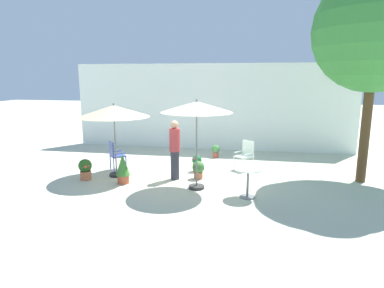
% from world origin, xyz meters
% --- Properties ---
extents(ground_plane, '(60.00, 60.00, 0.00)m').
position_xyz_m(ground_plane, '(0.00, 0.00, 0.00)').
color(ground_plane, beige).
extents(villa_facade, '(11.68, 0.30, 3.57)m').
position_xyz_m(villa_facade, '(0.00, 3.99, 1.78)').
color(villa_facade, white).
rests_on(villa_facade, ground).
extents(shade_tree, '(3.50, 3.34, 5.92)m').
position_xyz_m(shade_tree, '(5.05, 0.26, 4.26)').
color(shade_tree, '#523920').
rests_on(shade_tree, ground).
extents(patio_umbrella_0, '(1.92, 1.92, 2.45)m').
position_xyz_m(patio_umbrella_0, '(0.36, -1.30, 2.21)').
color(patio_umbrella_0, '#2D2D2D').
rests_on(patio_umbrella_0, ground).
extents(patio_umbrella_1, '(2.15, 2.15, 2.25)m').
position_xyz_m(patio_umbrella_1, '(-2.28, -0.61, 2.00)').
color(patio_umbrella_1, '#2D2D2D').
rests_on(patio_umbrella_1, ground).
extents(cafe_table_0, '(0.72, 0.72, 0.76)m').
position_xyz_m(cafe_table_0, '(1.76, -1.75, 0.53)').
color(cafe_table_0, silver).
rests_on(cafe_table_0, ground).
extents(patio_chair_0, '(0.67, 0.67, 0.96)m').
position_xyz_m(patio_chair_0, '(1.62, 0.91, 0.55)').
color(patio_chair_0, white).
rests_on(patio_chair_0, ground).
extents(patio_chair_1, '(0.61, 0.61, 0.96)m').
position_xyz_m(patio_chair_1, '(-2.58, 0.02, 0.55)').
color(patio_chair_1, '#344695').
rests_on(patio_chair_1, ground).
extents(potted_plant_0, '(0.39, 0.39, 0.63)m').
position_xyz_m(potted_plant_0, '(-3.04, -1.13, 0.34)').
color(potted_plant_0, '#C97048').
rests_on(potted_plant_0, ground).
extents(potted_plant_1, '(0.37, 0.37, 0.54)m').
position_xyz_m(potted_plant_1, '(0.26, -0.39, 0.30)').
color(potted_plant_1, '#BC6543').
rests_on(potted_plant_1, ground).
extents(potted_plant_2, '(0.41, 0.41, 0.86)m').
position_xyz_m(potted_plant_2, '(-1.79, -1.25, 0.46)').
color(potted_plant_2, '#BD5737').
rests_on(potted_plant_2, ground).
extents(potted_plant_3, '(0.31, 0.31, 0.48)m').
position_xyz_m(potted_plant_3, '(0.44, 2.41, 0.27)').
color(potted_plant_3, '#B95241').
rests_on(potted_plant_3, ground).
extents(potted_plant_4, '(0.31, 0.31, 0.54)m').
position_xyz_m(potted_plant_4, '(0.07, 0.38, 0.29)').
color(potted_plant_4, brown).
rests_on(potted_plant_4, ground).
extents(standing_person, '(0.35, 0.35, 1.77)m').
position_xyz_m(standing_person, '(-0.42, -0.57, 0.92)').
color(standing_person, '#33333D').
rests_on(standing_person, ground).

